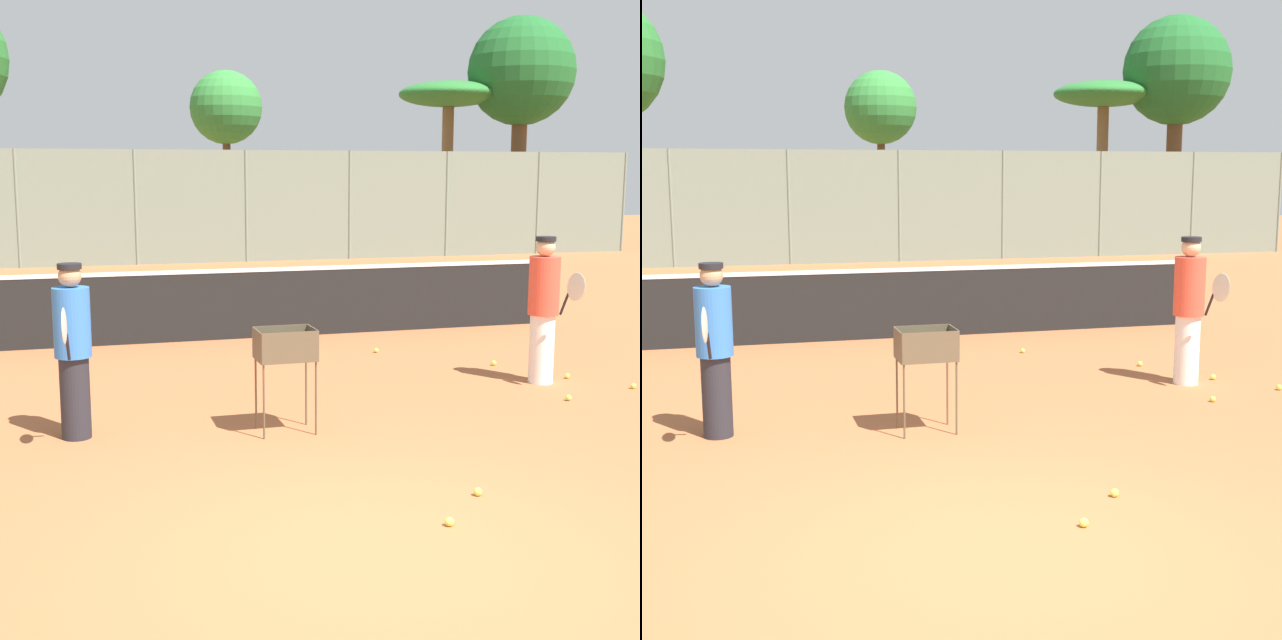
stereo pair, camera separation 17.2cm
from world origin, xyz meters
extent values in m
plane|color=#B26038|center=(0.00, 0.00, 0.00)|extent=(80.00, 80.00, 0.00)
cylinder|color=#26592D|center=(5.58, 7.84, 0.54)|extent=(0.10, 0.10, 1.07)
cube|color=black|center=(0.00, 7.84, 0.51)|extent=(11.15, 0.01, 1.01)
cube|color=white|center=(0.00, 7.84, 1.04)|extent=(11.15, 0.02, 0.06)
cylinder|color=gray|center=(-3.03, 19.34, 1.55)|extent=(0.08, 0.08, 3.10)
cylinder|color=gray|center=(0.00, 19.34, 1.55)|extent=(0.08, 0.08, 3.10)
cylinder|color=gray|center=(3.03, 19.34, 1.55)|extent=(0.08, 0.08, 3.10)
cylinder|color=gray|center=(6.06, 19.34, 1.55)|extent=(0.08, 0.08, 3.10)
cylinder|color=gray|center=(9.09, 19.34, 1.55)|extent=(0.08, 0.08, 3.10)
cylinder|color=gray|center=(12.13, 19.34, 1.55)|extent=(0.08, 0.08, 3.10)
cylinder|color=gray|center=(15.16, 19.34, 1.55)|extent=(0.08, 0.08, 3.10)
cube|color=gray|center=(0.00, 19.34, 1.55)|extent=(30.32, 0.01, 3.10)
cylinder|color=brown|center=(3.57, 25.29, 1.95)|extent=(0.27, 0.27, 3.91)
sphere|color=#338438|center=(3.57, 25.29, 4.65)|extent=(2.46, 2.46, 2.46)
cylinder|color=brown|center=(13.49, 23.20, 2.41)|extent=(0.53, 0.53, 4.81)
sphere|color=#1E6028|center=(13.49, 23.20, 5.92)|extent=(3.68, 3.68, 3.68)
cylinder|color=brown|center=(11.12, 23.91, 2.36)|extent=(0.40, 0.40, 4.72)
ellipsoid|color=#28722D|center=(11.12, 23.91, 5.15)|extent=(3.45, 3.45, 0.86)
cylinder|color=#26262D|center=(-1.88, 3.26, 0.39)|extent=(0.28, 0.28, 0.79)
cylinder|color=blue|center=(-1.88, 3.26, 1.11)|extent=(0.34, 0.34, 0.66)
sphere|color=tan|center=(-1.88, 3.26, 1.55)|extent=(0.21, 0.21, 0.21)
cylinder|color=black|center=(-1.88, 3.26, 1.64)|extent=(0.22, 0.22, 0.05)
cylinder|color=black|center=(-1.92, 2.91, 0.95)|extent=(0.05, 0.15, 0.27)
ellipsoid|color=silver|center=(-1.95, 2.74, 1.17)|extent=(0.08, 0.40, 0.43)
cylinder|color=white|center=(3.51, 4.05, 0.41)|extent=(0.29, 0.29, 0.83)
cylinder|color=#E54C38|center=(3.51, 4.05, 1.17)|extent=(0.36, 0.36, 0.69)
sphere|color=#DBB28C|center=(3.51, 4.05, 1.63)|extent=(0.22, 0.22, 0.22)
cylinder|color=black|center=(3.51, 4.05, 1.72)|extent=(0.24, 0.24, 0.06)
cylinder|color=black|center=(3.58, 3.69, 1.00)|extent=(0.05, 0.15, 0.27)
ellipsoid|color=silver|center=(3.61, 3.52, 1.22)|extent=(0.10, 0.40, 0.43)
cylinder|color=brown|center=(-0.17, 2.72, 0.36)|extent=(0.02, 0.02, 0.72)
cylinder|color=brown|center=(0.34, 2.72, 0.36)|extent=(0.02, 0.02, 0.72)
cylinder|color=brown|center=(-0.17, 3.08, 0.36)|extent=(0.02, 0.02, 0.72)
cylinder|color=brown|center=(0.34, 3.08, 0.36)|extent=(0.02, 0.02, 0.72)
cube|color=brown|center=(0.08, 2.90, 0.73)|extent=(0.55, 0.40, 0.01)
cube|color=brown|center=(0.08, 2.70, 0.87)|extent=(0.55, 0.01, 0.30)
cube|color=brown|center=(0.08, 3.10, 0.87)|extent=(0.55, 0.01, 0.30)
cube|color=brown|center=(-0.19, 2.90, 0.87)|extent=(0.01, 0.40, 0.30)
cube|color=brown|center=(0.36, 2.90, 0.87)|extent=(0.01, 0.40, 0.30)
sphere|color=#D1E54C|center=(0.04, 3.00, 0.82)|extent=(0.07, 0.07, 0.07)
sphere|color=#D1E54C|center=(0.28, 3.03, 0.76)|extent=(0.07, 0.07, 0.07)
sphere|color=#D1E54C|center=(0.11, 2.97, 0.76)|extent=(0.07, 0.07, 0.07)
sphere|color=#D1E54C|center=(-0.14, 2.86, 0.82)|extent=(0.07, 0.07, 0.07)
sphere|color=#D1E54C|center=(0.24, 2.90, 0.82)|extent=(0.07, 0.07, 0.07)
sphere|color=#D1E54C|center=(-0.10, 2.77, 0.82)|extent=(0.07, 0.07, 0.07)
sphere|color=#D1E54C|center=(0.14, 2.92, 0.82)|extent=(0.07, 0.07, 0.07)
sphere|color=#D1E54C|center=(0.00, 2.91, 0.82)|extent=(0.07, 0.07, 0.07)
sphere|color=#D1E54C|center=(3.37, 3.19, 0.03)|extent=(0.07, 0.07, 0.07)
sphere|color=#D1E54C|center=(1.11, 0.80, 0.03)|extent=(0.07, 0.07, 0.07)
sphere|color=#D1E54C|center=(2.22, 6.27, 0.03)|extent=(0.07, 0.07, 0.07)
sphere|color=#D1E54C|center=(3.94, 4.14, 0.03)|extent=(0.07, 0.07, 0.07)
sphere|color=#D1E54C|center=(3.42, 5.06, 0.03)|extent=(0.07, 0.07, 0.07)
sphere|color=#D1E54C|center=(4.40, 3.47, 0.03)|extent=(0.07, 0.07, 0.07)
sphere|color=#D1E54C|center=(0.64, 0.30, 0.03)|extent=(0.07, 0.07, 0.07)
cube|color=white|center=(7.47, 23.60, 0.45)|extent=(4.20, 1.70, 0.90)
cube|color=#33383D|center=(7.27, 23.60, 1.25)|extent=(2.20, 1.50, 0.70)
camera|label=1|loc=(-1.92, -5.23, 2.50)|focal=50.00mm
camera|label=2|loc=(-1.75, -5.28, 2.50)|focal=50.00mm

